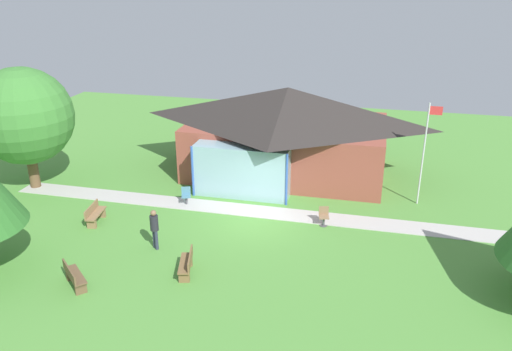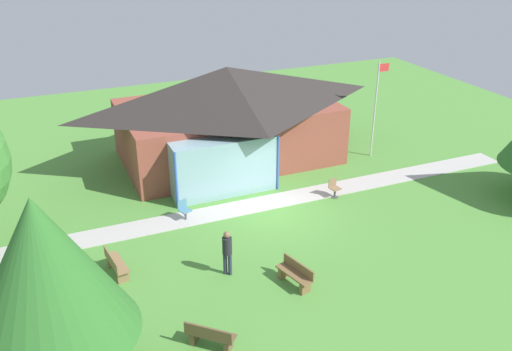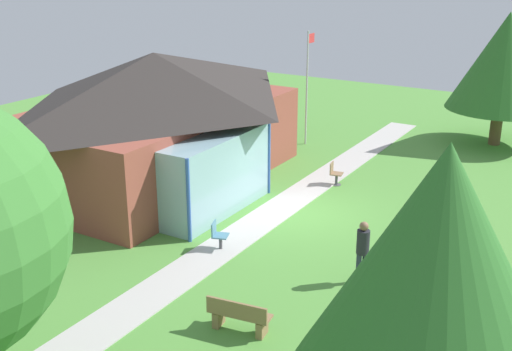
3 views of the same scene
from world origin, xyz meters
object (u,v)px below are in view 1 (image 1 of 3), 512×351
object	(u,v)px
patio_chair_lawn_spare	(324,217)
flagpole	(425,149)
visitor_strolling_lawn	(154,226)
patio_chair_west	(186,196)
bench_front_left	(74,277)
pavilion	(286,130)
bench_front_center	(187,264)
tree_west_hedge	(24,116)
bench_mid_left	(95,214)

from	to	relation	value
patio_chair_lawn_spare	flagpole	bearing A→B (deg)	-152.84
patio_chair_lawn_spare	visitor_strolling_lawn	distance (m)	7.50
patio_chair_west	visitor_strolling_lawn	world-z (taller)	visitor_strolling_lawn
flagpole	bench_front_left	size ratio (longest dim) A/B	3.61
patio_chair_west	patio_chair_lawn_spare	distance (m)	6.84
pavilion	bench_front_left	size ratio (longest dim) A/B	8.28
bench_front_center	tree_west_hedge	world-z (taller)	tree_west_hedge
visitor_strolling_lawn	tree_west_hedge	distance (m)	10.31
flagpole	bench_front_left	world-z (taller)	flagpole
patio_chair_west	tree_west_hedge	bearing A→B (deg)	-20.56
flagpole	tree_west_hedge	world-z (taller)	tree_west_hedge
bench_front_left	tree_west_hedge	distance (m)	11.05
pavilion	patio_chair_west	world-z (taller)	pavilion
bench_front_left	tree_west_hedge	xyz separation A→B (m)	(-7.09, 7.73, 3.45)
visitor_strolling_lawn	pavilion	bearing A→B (deg)	109.02
flagpole	bench_front_center	world-z (taller)	flagpole
pavilion	bench_front_center	distance (m)	11.46
pavilion	tree_west_hedge	bearing A→B (deg)	-157.47
flagpole	patio_chair_lawn_spare	size ratio (longest dim) A/B	5.89
flagpole	patio_chair_west	distance (m)	11.65
tree_west_hedge	visitor_strolling_lawn	bearing A→B (deg)	-26.97
patio_chair_west	visitor_strolling_lawn	bearing A→B (deg)	74.45
flagpole	patio_chair_west	world-z (taller)	flagpole
bench_front_left	patio_chair_west	world-z (taller)	patio_chair_west
bench_front_center	bench_front_left	world-z (taller)	same
patio_chair_lawn_spare	tree_west_hedge	world-z (taller)	tree_west_hedge
bench_mid_left	visitor_strolling_lawn	distance (m)	3.99
pavilion	flagpole	xyz separation A→B (m)	(7.15, -2.59, 0.31)
bench_front_left	patio_chair_west	xyz separation A→B (m)	(1.43, 7.59, 0.01)
bench_mid_left	visitor_strolling_lawn	xyz separation A→B (m)	(3.63, -1.53, 0.62)
flagpole	bench_front_left	xyz separation A→B (m)	(-12.50, -10.30, -2.41)
visitor_strolling_lawn	tree_west_hedge	xyz separation A→B (m)	(-8.84, 4.50, 2.83)
patio_chair_west	patio_chair_lawn_spare	world-z (taller)	same
visitor_strolling_lawn	patio_chair_lawn_spare	bearing A→B (deg)	69.17
pavilion	bench_front_left	bearing A→B (deg)	-112.54
flagpole	tree_west_hedge	distance (m)	19.79
bench_front_center	bench_mid_left	size ratio (longest dim) A/B	1.01
patio_chair_west	tree_west_hedge	xyz separation A→B (m)	(-8.53, 0.14, 3.44)
bench_front_center	bench_front_left	distance (m)	4.06
flagpole	bench_front_center	size ratio (longest dim) A/B	3.24
bench_front_left	visitor_strolling_lawn	xyz separation A→B (m)	(1.74, 3.23, 0.62)
tree_west_hedge	bench_front_center	bearing A→B (deg)	-29.06
bench_mid_left	bench_front_left	bearing A→B (deg)	13.71
flagpole	bench_mid_left	world-z (taller)	flagpole
pavilion	patio_chair_lawn_spare	xyz separation A→B (m)	(2.89, -5.96, -2.09)
pavilion	bench_front_center	world-z (taller)	pavilion
bench_front_center	patio_chair_lawn_spare	bearing A→B (deg)	-56.40
patio_chair_lawn_spare	bench_front_center	bearing A→B (deg)	37.50
flagpole	visitor_strolling_lawn	size ratio (longest dim) A/B	2.91
pavilion	bench_mid_left	size ratio (longest dim) A/B	7.52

